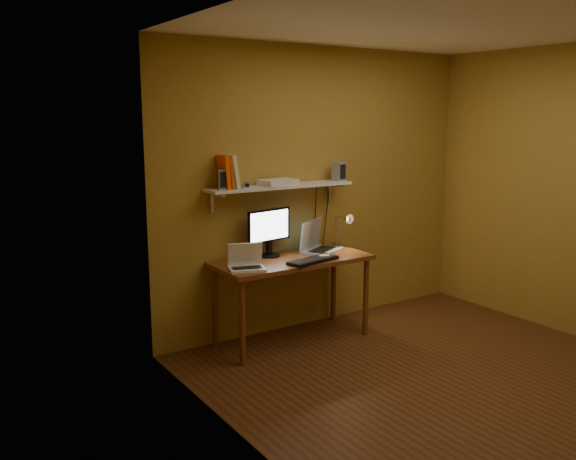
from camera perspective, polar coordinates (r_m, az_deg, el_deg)
room at (r=4.58m, az=14.89°, el=1.82°), size 3.44×3.24×2.64m
desk at (r=5.32m, az=0.43°, el=-3.57°), size 1.40×0.60×0.75m
wall_shelf at (r=5.35m, az=-0.72°, el=4.08°), size 1.40×0.25×0.21m
monitor at (r=5.34m, az=-1.77°, el=0.01°), size 0.46×0.23×0.42m
laptop at (r=5.57m, az=2.73°, el=-1.24°), size 0.46×0.42×0.28m
netbook at (r=4.94m, az=-3.94°, el=-3.02°), size 0.33×0.28×0.21m
keyboard at (r=5.18m, az=2.36°, el=-2.85°), size 0.51×0.25×0.03m
mouse at (r=5.30m, az=3.42°, el=-2.48°), size 0.12×0.09×0.04m
desk_lamp at (r=5.74m, az=5.22°, el=0.45°), size 0.09×0.23×0.38m
speaker_left at (r=5.06m, az=-6.01°, el=4.75°), size 0.12×0.12×0.16m
speaker_right at (r=5.71m, az=4.77°, el=5.49°), size 0.12×0.12×0.17m
books at (r=5.10m, az=-5.65°, el=5.44°), size 0.15×0.19×0.28m
shelf_camera at (r=5.11m, az=-3.97°, el=4.22°), size 0.10×0.05×0.05m
router at (r=5.32m, az=-0.94°, el=4.49°), size 0.33×0.24×0.05m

